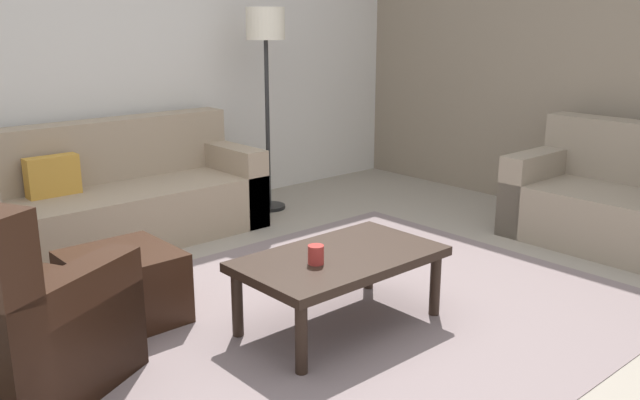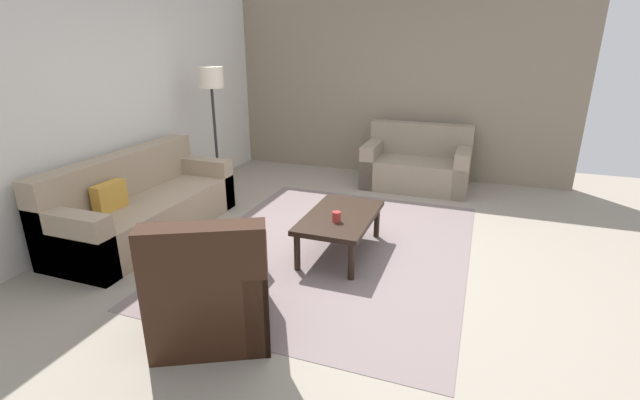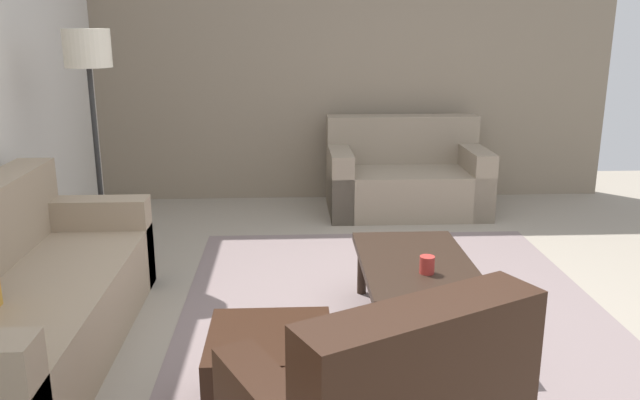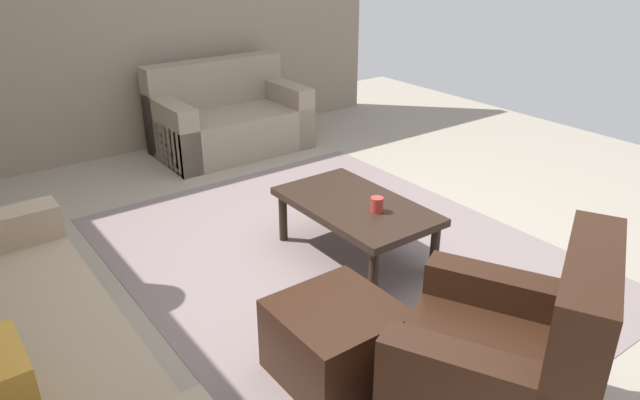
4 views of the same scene
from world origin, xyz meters
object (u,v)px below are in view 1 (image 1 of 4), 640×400
(couch_loveseat, at_px, (623,205))
(lamp_standing, at_px, (266,45))
(cup, at_px, (316,255))
(couch_main, at_px, (110,202))
(ottoman, at_px, (123,287))
(coffee_table, at_px, (340,263))
(armchair_leather, at_px, (1,333))

(couch_loveseat, bearing_deg, lamp_standing, 119.05)
(couch_loveseat, relative_size, cup, 15.02)
(couch_main, relative_size, ottoman, 3.92)
(couch_main, distance_m, coffee_table, 2.23)
(cup, bearing_deg, ottoman, 128.18)
(coffee_table, height_order, lamp_standing, lamp_standing)
(couch_loveseat, height_order, ottoman, couch_loveseat)
(armchair_leather, height_order, cup, armchair_leather)
(armchair_leather, distance_m, lamp_standing, 3.37)
(armchair_leather, relative_size, coffee_table, 0.98)
(armchair_leather, xyz_separation_m, ottoman, (0.74, 0.38, -0.11))
(couch_loveseat, bearing_deg, ottoman, 160.27)
(coffee_table, bearing_deg, couch_loveseat, -8.57)
(couch_loveseat, height_order, lamp_standing, lamp_standing)
(couch_main, relative_size, coffee_table, 1.99)
(coffee_table, bearing_deg, ottoman, 135.90)
(couch_main, xyz_separation_m, cup, (0.10, -2.23, 0.16))
(couch_main, xyz_separation_m, lamp_standing, (1.42, -0.10, 1.11))
(ottoman, distance_m, lamp_standing, 2.65)
(couch_loveseat, bearing_deg, coffee_table, 171.43)
(couch_loveseat, distance_m, armchair_leather, 4.18)
(couch_loveseat, relative_size, coffee_table, 1.34)
(ottoman, xyz_separation_m, coffee_table, (0.85, -0.83, 0.16))
(coffee_table, bearing_deg, cup, -173.99)
(cup, height_order, lamp_standing, lamp_standing)
(couch_main, xyz_separation_m, couch_loveseat, (2.80, -2.58, -0.00))
(ottoman, relative_size, coffee_table, 0.51)
(armchair_leather, height_order, ottoman, armchair_leather)
(lamp_standing, bearing_deg, armchair_leather, -148.64)
(couch_loveseat, bearing_deg, cup, 172.43)
(ottoman, height_order, coffee_table, coffee_table)
(armchair_leather, distance_m, ottoman, 0.83)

